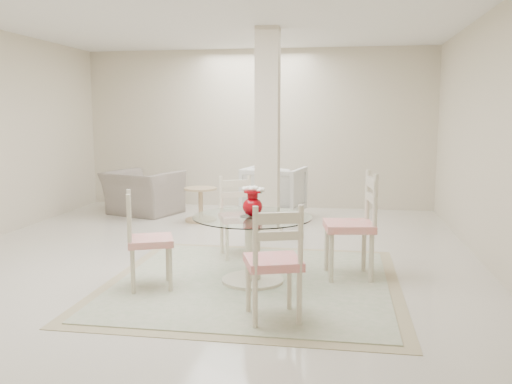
# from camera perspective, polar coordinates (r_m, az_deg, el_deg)

# --- Properties ---
(ground) EXTENTS (7.00, 7.00, 0.00)m
(ground) POSITION_cam_1_polar(r_m,az_deg,el_deg) (6.16, -5.16, -6.89)
(ground) COLOR silver
(ground) RESTS_ON ground
(room_shell) EXTENTS (6.02, 7.02, 2.71)m
(room_shell) POSITION_cam_1_polar(r_m,az_deg,el_deg) (5.95, -5.39, 10.63)
(room_shell) COLOR beige
(room_shell) RESTS_ON ground
(column) EXTENTS (0.30, 0.30, 2.70)m
(column) POSITION_cam_1_polar(r_m,az_deg,el_deg) (7.13, 1.23, 6.18)
(column) COLOR beige
(column) RESTS_ON ground
(area_rug) EXTENTS (2.77, 2.77, 0.02)m
(area_rug) POSITION_cam_1_polar(r_m,az_deg,el_deg) (5.25, -0.35, -9.46)
(area_rug) COLOR tan
(area_rug) RESTS_ON ground
(dining_table) EXTENTS (1.12, 1.12, 0.65)m
(dining_table) POSITION_cam_1_polar(r_m,az_deg,el_deg) (5.16, -0.36, -6.04)
(dining_table) COLOR beige
(dining_table) RESTS_ON ground
(red_vase) EXTENTS (0.22, 0.19, 0.29)m
(red_vase) POSITION_cam_1_polar(r_m,az_deg,el_deg) (5.07, -0.35, -1.06)
(red_vase) COLOR #A6050E
(red_vase) RESTS_ON dining_table
(dining_chair_east) EXTENTS (0.53, 0.53, 1.16)m
(dining_chair_east) POSITION_cam_1_polar(r_m,az_deg,el_deg) (5.35, 10.56, -2.61)
(dining_chair_east) COLOR beige
(dining_chair_east) RESTS_ON ground
(dining_chair_north) EXTENTS (0.52, 0.52, 1.00)m
(dining_chair_north) POSITION_cam_1_polar(r_m,az_deg,el_deg) (6.10, -1.98, -1.96)
(dining_chair_north) COLOR #F3E9C8
(dining_chair_north) RESTS_ON ground
(dining_chair_west) EXTENTS (0.52, 0.52, 1.00)m
(dining_chair_west) POSITION_cam_1_polar(r_m,az_deg,el_deg) (5.04, -11.83, -4.25)
(dining_chair_west) COLOR beige
(dining_chair_west) RESTS_ON ground
(dining_chair_south) EXTENTS (0.52, 0.52, 1.03)m
(dining_chair_south) POSITION_cam_1_polar(r_m,az_deg,el_deg) (4.14, 2.00, -6.57)
(dining_chair_south) COLOR beige
(dining_chair_south) RESTS_ON ground
(recliner_taupe) EXTENTS (1.31, 1.23, 0.69)m
(recliner_taupe) POSITION_cam_1_polar(r_m,az_deg,el_deg) (8.91, -11.80, -0.06)
(recliner_taupe) COLOR gray
(recliner_taupe) RESTS_ON ground
(armchair_white) EXTENTS (1.00, 1.02, 0.81)m
(armchair_white) POSITION_cam_1_polar(r_m,az_deg,el_deg) (8.45, 1.94, 0.04)
(armchair_white) COLOR white
(armchair_white) RESTS_ON ground
(side_table) EXTENTS (0.49, 0.49, 0.51)m
(side_table) POSITION_cam_1_polar(r_m,az_deg,el_deg) (8.18, -5.84, -1.45)
(side_table) COLOR tan
(side_table) RESTS_ON ground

